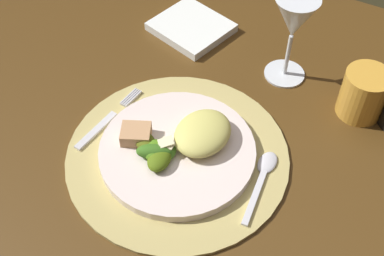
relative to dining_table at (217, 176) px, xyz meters
The scene contains 11 objects.
dining_table is the anchor object (origin of this frame).
placemat 0.16m from the dining_table, 113.77° to the right, with size 0.36×0.36×0.01m, color tan.
dinner_plate 0.17m from the dining_table, 113.77° to the right, with size 0.25×0.25×0.02m, color silver.
pasta_serving 0.18m from the dining_table, 100.32° to the right, with size 0.10×0.09×0.03m, color #D3CC66.
salad_greens 0.21m from the dining_table, 118.40° to the right, with size 0.09×0.07×0.03m.
bread_piece 0.22m from the dining_table, 137.38° to the right, with size 0.05×0.04×0.02m, color tan.
fork 0.24m from the dining_table, 155.87° to the right, with size 0.03×0.16×0.00m.
spoon 0.18m from the dining_table, 27.74° to the right, with size 0.03×0.14×0.01m.
napkin 0.31m from the dining_table, 128.54° to the left, with size 0.14×0.13×0.02m, color white.
wine_glass 0.32m from the dining_table, 75.85° to the left, with size 0.08×0.08×0.17m.
amber_tumbler 0.30m from the dining_table, 38.75° to the left, with size 0.08×0.08×0.09m, color gold.
Camera 1 is at (0.22, -0.52, 1.41)m, focal length 47.72 mm.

